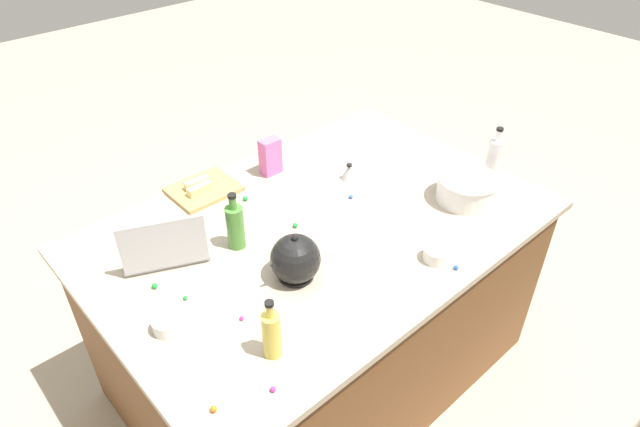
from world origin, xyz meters
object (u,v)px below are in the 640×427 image
at_px(candy_bag, 270,156).
at_px(cutting_board, 204,189).
at_px(laptop, 165,247).
at_px(ramekin_medium, 437,254).
at_px(ramekin_small, 168,324).
at_px(bottle_vinegar, 494,158).
at_px(mixing_bowl_large, 467,188).
at_px(kettle, 295,259).
at_px(butter_stick_left, 197,183).
at_px(kitchen_timer, 349,172).
at_px(bottle_olive, 235,226).
at_px(butter_stick_right, 200,189).
at_px(bottle_oil, 272,334).

bearing_deg(candy_bag, cutting_board, -13.93).
xyz_separation_m(laptop, ramekin_medium, (-0.74, 0.68, -0.02)).
bearing_deg(ramekin_small, cutting_board, -130.45).
relative_size(bottle_vinegar, candy_bag, 1.46).
bearing_deg(laptop, bottle_vinegar, 160.38).
xyz_separation_m(mixing_bowl_large, kettle, (0.85, -0.12, 0.02)).
height_order(bottle_vinegar, butter_stick_left, bottle_vinegar).
relative_size(kitchen_timer, candy_bag, 0.45).
xyz_separation_m(bottle_olive, butter_stick_left, (-0.09, -0.43, -0.06)).
xyz_separation_m(butter_stick_right, candy_bag, (-0.34, 0.06, 0.05)).
xyz_separation_m(laptop, bottle_olive, (-0.23, 0.12, 0.05)).
bearing_deg(bottle_oil, butter_stick_right, -108.36).
xyz_separation_m(butter_stick_right, ramekin_medium, (-0.43, 0.94, -0.01)).
relative_size(mixing_bowl_large, bottle_vinegar, 1.04).
height_order(butter_stick_right, ramekin_medium, butter_stick_right).
bearing_deg(ramekin_medium, kettle, -32.08).
bearing_deg(candy_bag, mixing_bowl_large, 123.66).
bearing_deg(kitchen_timer, kettle, 29.31).
height_order(laptop, butter_stick_left, laptop).
height_order(bottle_olive, ramekin_medium, bottle_olive).
relative_size(mixing_bowl_large, ramekin_medium, 2.56).
bearing_deg(mixing_bowl_large, laptop, -24.64).
height_order(kettle, cutting_board, kettle).
distance_m(bottle_oil, ramekin_medium, 0.73).
relative_size(kettle, ramekin_small, 2.17).
bearing_deg(butter_stick_left, butter_stick_right, 71.46).
xyz_separation_m(bottle_vinegar, ramekin_medium, (0.63, 0.19, -0.07)).
xyz_separation_m(laptop, bottle_oil, (-0.02, 0.62, 0.04)).
bearing_deg(bottle_olive, mixing_bowl_large, 156.07).
xyz_separation_m(bottle_olive, kitchen_timer, (-0.65, -0.05, -0.06)).
height_order(mixing_bowl_large, candy_bag, candy_bag).
bearing_deg(bottle_vinegar, kettle, -4.53).
bearing_deg(kitchen_timer, bottle_olive, 4.36).
distance_m(bottle_vinegar, ramekin_small, 1.56).
bearing_deg(ramekin_small, bottle_olive, -154.12).
bearing_deg(mixing_bowl_large, cutting_board, -45.24).
relative_size(laptop, bottle_vinegar, 1.51).
bearing_deg(bottle_olive, butter_stick_right, -100.97).
xyz_separation_m(cutting_board, butter_stick_right, (0.03, 0.02, 0.03)).
xyz_separation_m(ramekin_small, candy_bag, (-0.83, -0.52, 0.06)).
height_order(ramekin_medium, candy_bag, candy_bag).
relative_size(ramekin_small, ramekin_medium, 0.97).
relative_size(bottle_oil, candy_bag, 1.31).
distance_m(butter_stick_left, butter_stick_right, 0.05).
height_order(bottle_olive, butter_stick_left, bottle_olive).
distance_m(kettle, cutting_board, 0.69).
bearing_deg(butter_stick_right, bottle_oil, 71.64).
bearing_deg(ramekin_medium, kitchen_timer, -103.15).
distance_m(bottle_oil, kitchen_timer, 1.03).
relative_size(bottle_vinegar, bottle_olive, 1.04).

